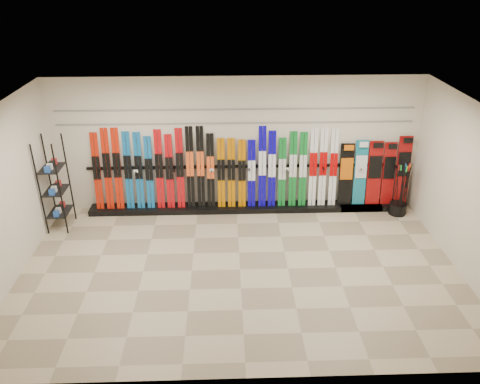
{
  "coord_description": "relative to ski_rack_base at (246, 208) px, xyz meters",
  "views": [
    {
      "loc": [
        -0.24,
        -7.07,
        5.14
      ],
      "look_at": [
        0.03,
        1.0,
        1.1
      ],
      "focal_mm": 35.0,
      "sensor_mm": 36.0,
      "label": 1
    }
  ],
  "objects": [
    {
      "name": "left_wall",
      "position": [
        -4.22,
        -2.28,
        1.44
      ],
      "size": [
        0.0,
        5.0,
        5.0
      ],
      "primitive_type": "plane",
      "rotation": [
        1.57,
        0.0,
        1.57
      ],
      "color": "beige",
      "rests_on": "floor"
    },
    {
      "name": "slatwall_rail_0",
      "position": [
        -0.22,
        0.2,
        1.94
      ],
      "size": [
        7.6,
        0.02,
        0.03
      ],
      "primitive_type": "cube",
      "color": "gray",
      "rests_on": "back_wall"
    },
    {
      "name": "accessory_rack",
      "position": [
        -3.97,
        -0.58,
        0.93
      ],
      "size": [
        0.4,
        0.6,
        1.98
      ],
      "primitive_type": "cube",
      "color": "black",
      "rests_on": "floor"
    },
    {
      "name": "back_wall",
      "position": [
        -0.22,
        0.22,
        1.44
      ],
      "size": [
        8.0,
        0.0,
        8.0
      ],
      "primitive_type": "plane",
      "rotation": [
        1.57,
        0.0,
        0.0
      ],
      "color": "beige",
      "rests_on": "floor"
    },
    {
      "name": "floor",
      "position": [
        -0.22,
        -2.28,
        -0.06
      ],
      "size": [
        8.0,
        8.0,
        0.0
      ],
      "primitive_type": "plane",
      "color": "gray",
      "rests_on": "ground"
    },
    {
      "name": "ski_rack_base",
      "position": [
        0.0,
        0.0,
        0.0
      ],
      "size": [
        8.0,
        0.4,
        0.12
      ],
      "primitive_type": "cube",
      "color": "black",
      "rests_on": "floor"
    },
    {
      "name": "ceiling",
      "position": [
        -0.22,
        -2.28,
        2.94
      ],
      "size": [
        8.0,
        8.0,
        0.0
      ],
      "primitive_type": "plane",
      "rotation": [
        3.14,
        0.0,
        0.0
      ],
      "color": "silver",
      "rests_on": "back_wall"
    },
    {
      "name": "ski_poles",
      "position": [
        3.4,
        -0.32,
        0.55
      ],
      "size": [
        0.35,
        0.25,
        1.18
      ],
      "color": "black",
      "rests_on": "pole_bin"
    },
    {
      "name": "slatwall_rail_1",
      "position": [
        -0.22,
        0.2,
        2.24
      ],
      "size": [
        7.6,
        0.02,
        0.03
      ],
      "primitive_type": "cube",
      "color": "gray",
      "rests_on": "back_wall"
    },
    {
      "name": "pole_bin",
      "position": [
        3.38,
        -0.28,
        0.07
      ],
      "size": [
        0.38,
        0.38,
        0.25
      ],
      "primitive_type": "cylinder",
      "color": "black",
      "rests_on": "floor"
    },
    {
      "name": "skis",
      "position": [
        -0.7,
        0.08,
        0.91
      ],
      "size": [
        5.37,
        0.29,
        1.82
      ],
      "color": "red",
      "rests_on": "ski_rack_base"
    },
    {
      "name": "right_wall",
      "position": [
        3.78,
        -2.28,
        1.44
      ],
      "size": [
        0.0,
        5.0,
        5.0
      ],
      "primitive_type": "plane",
      "rotation": [
        1.57,
        0.0,
        -1.57
      ],
      "color": "beige",
      "rests_on": "floor"
    },
    {
      "name": "snowboards",
      "position": [
        2.87,
        0.07,
        0.79
      ],
      "size": [
        1.59,
        0.24,
        1.55
      ],
      "color": "black",
      "rests_on": "ski_rack_base"
    }
  ]
}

